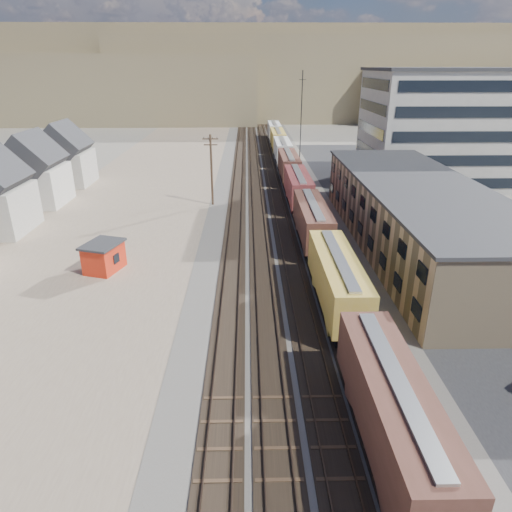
{
  "coord_description": "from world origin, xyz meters",
  "views": [
    {
      "loc": [
        -3.45,
        -22.21,
        18.84
      ],
      "look_at": [
        -2.72,
        15.44,
        3.0
      ],
      "focal_mm": 32.0,
      "sensor_mm": 36.0,
      "label": 1
    }
  ],
  "objects_px": {
    "freight_train": "(293,175)",
    "utility_pole_north": "(211,169)",
    "maintenance_shed": "(104,257)",
    "parked_car_blue": "(399,176)"
  },
  "relations": [
    {
      "from": "freight_train",
      "to": "utility_pole_north",
      "type": "distance_m",
      "value": 14.41
    },
    {
      "from": "maintenance_shed",
      "to": "parked_car_blue",
      "type": "relative_size",
      "value": 0.88
    },
    {
      "from": "utility_pole_north",
      "to": "parked_car_blue",
      "type": "distance_m",
      "value": 35.55
    },
    {
      "from": "freight_train",
      "to": "parked_car_blue",
      "type": "height_order",
      "value": "freight_train"
    },
    {
      "from": "freight_train",
      "to": "utility_pole_north",
      "type": "xyz_separation_m",
      "value": [
        -12.3,
        -7.07,
        2.5
      ]
    },
    {
      "from": "freight_train",
      "to": "maintenance_shed",
      "type": "relative_size",
      "value": 25.46
    },
    {
      "from": "utility_pole_north",
      "to": "maintenance_shed",
      "type": "bearing_deg",
      "value": -111.72
    },
    {
      "from": "freight_train",
      "to": "parked_car_blue",
      "type": "xyz_separation_m",
      "value": [
        19.58,
        7.98,
        -2.05
      ]
    },
    {
      "from": "utility_pole_north",
      "to": "maintenance_shed",
      "type": "height_order",
      "value": "utility_pole_north"
    },
    {
      "from": "freight_train",
      "to": "parked_car_blue",
      "type": "relative_size",
      "value": 22.37
    }
  ]
}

